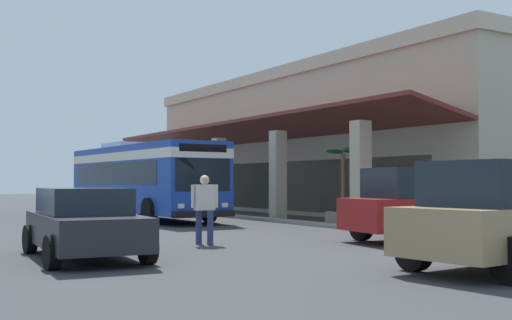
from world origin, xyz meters
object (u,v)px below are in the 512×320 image
Objects in this scene: potted_palm at (343,208)px; pedestrian at (205,205)px; transit_bus at (142,176)px; parked_sedan_charcoal at (84,222)px; parked_suv_red at (431,204)px.

pedestrian is at bearing -61.43° from potted_palm.
transit_bus is 14.42m from parked_sedan_charcoal.
potted_palm reaches higher than parked_sedan_charcoal.
transit_bus is 11.96m from pedestrian.
pedestrian is at bearing -13.44° from transit_bus.
transit_bus is 14.27m from parked_suv_red.
parked_sedan_charcoal is 0.90× the size of parked_suv_red.
parked_suv_red is at bearing 11.60° from transit_bus.
parked_suv_red is (13.96, 2.86, -0.84)m from transit_bus.
pedestrian reaches higher than parked_sedan_charcoal.
potted_palm is (7.25, 5.23, -1.25)m from transit_bus.
potted_palm is (-6.71, 2.36, -0.42)m from parked_suv_red.
parked_suv_red is at bearing 67.35° from pedestrian.
potted_palm is at bearing 118.57° from pedestrian.
potted_palm is (-4.36, 8.00, -0.41)m from pedestrian.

